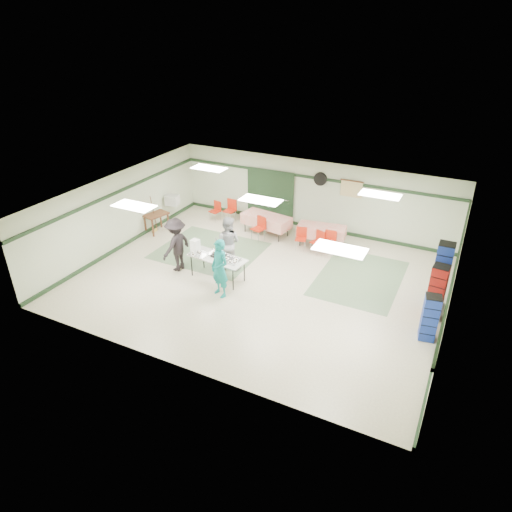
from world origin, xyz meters
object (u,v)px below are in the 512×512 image
at_px(serving_table, 217,258).
at_px(crate_stack_blue_a, 441,275).
at_px(dining_table_b, 266,220).
at_px(chair_c, 330,240).
at_px(volunteer_teal, 220,268).
at_px(chair_b, 301,236).
at_px(chair_d, 260,226).
at_px(chair_loose_a, 231,208).
at_px(broom, 154,213).
at_px(printer_table, 156,216).
at_px(crate_stack_red, 436,292).
at_px(volunteer_grey, 228,243).
at_px(chair_loose_b, 216,209).
at_px(dining_table_a, 321,231).
at_px(crate_stack_blue_b, 430,318).
at_px(volunteer_dark, 176,245).
at_px(chair_a, 319,240).
at_px(office_printer, 172,200).

bearing_deg(serving_table, crate_stack_blue_a, 19.60).
xyz_separation_m(dining_table_b, chair_c, (2.69, -0.56, -0.03)).
bearing_deg(crate_stack_blue_a, volunteer_teal, -158.37).
bearing_deg(chair_b, dining_table_b, 146.95).
height_order(chair_d, chair_loose_a, chair_loose_a).
height_order(volunteer_teal, broom, volunteer_teal).
height_order(dining_table_b, printer_table, dining_table_b).
bearing_deg(printer_table, crate_stack_red, 8.09).
bearing_deg(volunteer_grey, serving_table, 82.96).
height_order(volunteer_grey, chair_loose_b, volunteer_grey).
relative_size(dining_table_a, printer_table, 1.76).
height_order(volunteer_teal, chair_d, volunteer_teal).
bearing_deg(serving_table, printer_table, 159.15).
height_order(volunteer_teal, crate_stack_blue_b, volunteer_teal).
bearing_deg(volunteer_dark, broom, -122.85).
bearing_deg(chair_c, broom, -171.46).
xyz_separation_m(volunteer_grey, broom, (-3.94, 1.22, -0.14)).
bearing_deg(chair_loose_a, crate_stack_blue_b, -25.99).
bearing_deg(crate_stack_blue_b, chair_c, 138.24).
bearing_deg(dining_table_b, crate_stack_red, -14.86).
xyz_separation_m(dining_table_b, crate_stack_blue_a, (6.46, -2.19, 0.42)).
relative_size(chair_c, broom, 0.60).
height_order(volunteer_dark, printer_table, volunteer_dark).
xyz_separation_m(dining_table_a, chair_b, (-0.55, -0.57, -0.08)).
distance_m(chair_d, crate_stack_blue_b, 7.28).
relative_size(dining_table_b, crate_stack_blue_b, 1.54).
xyz_separation_m(dining_table_a, chair_c, (0.49, -0.56, -0.03)).
bearing_deg(chair_b, broom, 177.93).
xyz_separation_m(dining_table_b, printer_table, (-3.84, -1.71, 0.07)).
xyz_separation_m(volunteer_teal, chair_loose_a, (-2.44, 4.99, -0.34)).
distance_m(volunteer_teal, dining_table_b, 4.56).
bearing_deg(crate_stack_blue_b, volunteer_dark, 178.91).
height_order(chair_a, office_printer, office_printer).
relative_size(chair_a, crate_stack_red, 0.50).
distance_m(chair_a, crate_stack_blue_a, 4.49).
relative_size(chair_loose_a, broom, 0.62).
height_order(dining_table_a, broom, broom).
xyz_separation_m(serving_table, chair_c, (2.63, 3.15, -0.17)).
height_order(volunteer_dark, crate_stack_red, volunteer_dark).
distance_m(chair_c, broom, 6.72).
relative_size(crate_stack_red, printer_table, 1.60).
xyz_separation_m(dining_table_a, chair_loose_a, (-4.01, 0.49, -0.01)).
xyz_separation_m(volunteer_grey, chair_a, (2.29, 2.37, -0.41)).
xyz_separation_m(dining_table_b, chair_loose_a, (-1.81, 0.49, -0.01)).
height_order(volunteer_dark, chair_c, volunteer_dark).
xyz_separation_m(dining_table_a, crate_stack_blue_a, (4.26, -2.19, 0.42)).
bearing_deg(volunteer_grey, printer_table, -28.77).
distance_m(dining_table_b, crate_stack_blue_a, 6.83).
xyz_separation_m(chair_c, broom, (-6.62, -1.17, 0.22)).
bearing_deg(office_printer, dining_table_b, -2.99).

